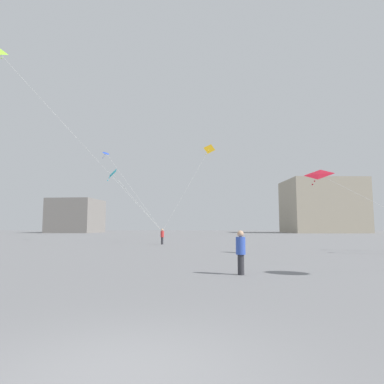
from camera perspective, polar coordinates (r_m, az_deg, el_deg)
The scene contains 10 objects.
ground_plane at distance 4.60m, azimuth -12.59°, elevation -29.05°, with size 300.00×300.00×0.00m, color slate.
person_in_red at distance 33.94m, azimuth -5.17°, elevation -7.55°, with size 0.35×0.35×1.59m.
person_in_blue at distance 12.82m, azimuth 8.42°, elevation -9.95°, with size 0.36×0.36×1.66m.
kite_lime_delta at distance 31.24m, azimuth -29.83°, elevation 19.57°, with size 12.20×11.03×14.45m.
kite_amber_delta at distance 36.05m, azimuth 2.80°, elevation 7.12°, with size 5.45×2.08×9.25m.
kite_cobalt_diamond at distance 43.07m, azimuth -14.52°, elevation 6.35°, with size 8.74×7.35×10.05m.
kite_crimson_delta at distance 23.06m, azimuth 21.24°, elevation 2.76°, with size 5.93×4.19×4.23m.
kite_cyan_delta at distance 30.94m, azimuth -13.51°, elevation 2.98°, with size 4.65×5.01×5.70m.
building_left_hall at distance 102.94m, azimuth -19.39°, elevation -3.94°, with size 13.59×14.50×9.76m.
building_centre_hall at distance 103.07m, azimuth 21.60°, elevation -2.32°, with size 21.80×17.60×15.29m.
Camera 1 is at (1.05, -4.10, 1.81)m, focal length 30.84 mm.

